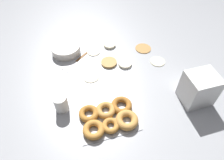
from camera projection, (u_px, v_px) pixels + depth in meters
ground_plane at (121, 71)px, 1.21m from camera, size 3.00×3.00×0.00m
pancake_0 at (109, 63)px, 1.25m from camera, size 0.10×0.10×0.01m
pancake_1 at (93, 52)px, 1.33m from camera, size 0.09×0.09×0.01m
pancake_2 at (158, 61)px, 1.26m from camera, size 0.09×0.09×0.01m
pancake_3 at (110, 45)px, 1.37m from camera, size 0.08×0.08×0.02m
pancake_4 at (91, 76)px, 1.18m from camera, size 0.10×0.10×0.01m
pancake_5 at (143, 48)px, 1.35m from camera, size 0.11×0.11×0.01m
pancake_6 at (125, 64)px, 1.24m from camera, size 0.08×0.08×0.01m
donut_tray at (109, 117)px, 0.98m from camera, size 0.29×0.20×0.04m
batter_bowl at (66, 49)px, 1.31m from camera, size 0.19×0.19×0.06m
container_stack at (199, 88)px, 1.01m from camera, size 0.15×0.13×0.17m
paper_cup at (61, 103)px, 0.99m from camera, size 0.07×0.07×0.10m
spatula at (73, 64)px, 1.25m from camera, size 0.20×0.17×0.01m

